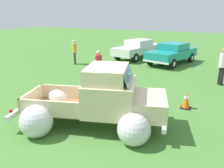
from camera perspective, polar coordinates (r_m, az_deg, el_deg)
ground_plane at (r=7.57m, az=-5.32°, el=-9.82°), size 80.00×80.00×0.00m
vintage_pickup_truck at (r=7.18m, az=-2.47°, el=-4.69°), size 4.98×3.75×1.96m
show_car_0 at (r=18.34m, az=6.33°, el=8.75°), size 2.73×4.83×1.43m
show_car_1 at (r=16.75m, az=14.57°, el=7.52°), size 2.89×4.68×1.43m
spectator_0 at (r=12.45m, az=25.56°, el=4.47°), size 0.48×0.48×1.83m
spectator_1 at (r=16.25m, az=-9.21°, el=8.14°), size 0.46×0.51×1.66m
spectator_2 at (r=11.85m, az=-3.31°, el=4.90°), size 0.48×0.48×1.62m
lane_cone_0 at (r=9.02m, az=9.00°, el=-3.26°), size 0.36×0.36×0.63m
lane_cone_1 at (r=9.05m, az=17.81°, el=-3.84°), size 0.36×0.36×0.63m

